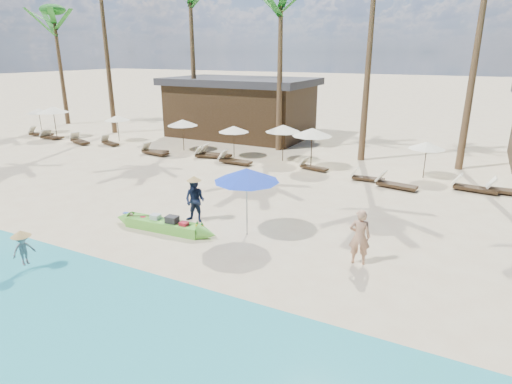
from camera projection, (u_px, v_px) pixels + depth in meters
The scene contains 34 objects.
ground at pixel (196, 240), 14.58m from camera, with size 240.00×240.00×0.00m, color beige.
wet_sand_strip at pixel (77, 317), 10.35m from camera, with size 240.00×4.50×0.01m, color tan.
green_canoe at pixel (164, 225), 15.34m from camera, with size 4.76×0.80×0.60m.
tourist at pixel (360, 237), 12.75m from camera, with size 0.63×0.42×1.74m, color tan.
vendor_green at pixel (195, 200), 15.96m from camera, with size 0.81×0.63×1.67m, color #141E39.
vendor_yellow at pixel (23, 249), 12.40m from camera, with size 0.62×0.36×0.96m, color gray.
blue_umbrella at pixel (247, 175), 14.38m from camera, with size 2.24×2.24×2.41m.
resort_parasol_0 at pixel (39, 111), 33.47m from camera, with size 1.85×1.85×1.91m.
lounger_0_left at pixel (40, 133), 32.57m from camera, with size 1.97×1.01×0.64m.
lounger_0_right at pixel (50, 137), 31.45m from camera, with size 1.81×0.98×0.59m.
resort_parasol_1 at pixel (53, 110), 31.44m from camera, with size 2.25×2.25×2.31m.
lounger_1_left at pixel (51, 136), 31.57m from camera, with size 1.70×0.95×0.55m.
lounger_1_right at pixel (79, 140), 29.91m from camera, with size 2.06×1.20×0.67m.
resort_parasol_2 at pixel (117, 118), 30.28m from camera, with size 1.79×1.79×1.85m.
lounger_2_left at pixel (109, 142), 29.49m from camera, with size 1.76×1.01×0.57m.
resort_parasol_3 at pixel (183, 123), 27.33m from camera, with size 1.95×1.95×2.01m.
lounger_3_left at pixel (154, 150), 27.05m from camera, with size 1.73×0.89×0.56m.
lounger_3_right at pixel (154, 151), 26.66m from camera, with size 2.01×0.84×0.66m.
resort_parasol_4 at pixel (234, 129), 25.65m from camera, with size 1.84×1.84×1.90m.
lounger_4_left at pixel (207, 155), 25.87m from camera, with size 1.81×0.99×0.59m.
lounger_4_right at pixel (214, 154), 25.99m from camera, with size 2.04×0.76×0.68m.
resort_parasol_5 at pixel (283, 128), 24.62m from camera, with size 2.07×2.07×2.14m.
lounger_5_left at pixel (233, 160), 24.46m from camera, with size 2.01×0.66×0.68m.
resort_parasol_6 at pixel (312, 132), 22.97m from camera, with size 2.17×2.17×2.24m.
lounger_6_left at pixel (312, 167), 23.24m from camera, with size 1.69×0.82×0.55m.
lounger_6_right at pixel (366, 177), 21.24m from camera, with size 1.65×0.56×0.55m.
resort_parasol_7 at pixel (427, 145), 21.32m from camera, with size 1.81×1.81×1.86m.
lounger_7_left at pixel (394, 184), 20.11m from camera, with size 1.98×0.87×0.65m.
lounger_7_right at pixel (472, 187), 19.63m from camera, with size 2.01×0.77×0.67m.
lounger_8_left at pixel (507, 190), 19.19m from camera, with size 1.96×0.65×0.66m.
palm_0 at pixel (55, 27), 35.82m from camera, with size 2.08×2.08×9.90m.
palm_2 at pixel (190, 4), 28.99m from camera, with size 2.08×2.08×11.33m.
palm_3 at pixel (281, 9), 25.43m from camera, with size 2.08×2.08×10.52m.
pavilion_west at pixel (240, 107), 32.16m from camera, with size 10.80×6.60×4.30m.
Camera 1 is at (7.91, -10.93, 6.11)m, focal length 30.00 mm.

